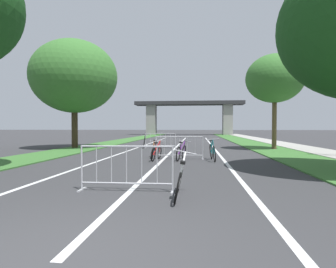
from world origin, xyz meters
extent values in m
plane|color=#333335|center=(0.00, 0.00, 0.00)|extent=(300.00, 300.00, 0.00)
cube|color=#386B2D|center=(-6.29, 25.36, 0.03)|extent=(2.69, 61.99, 0.05)
cube|color=#386B2D|center=(6.29, 25.36, 0.03)|extent=(2.69, 61.99, 0.05)
cube|color=#9E9B93|center=(8.76, 25.36, 0.04)|extent=(2.24, 61.99, 0.08)
cube|color=silver|center=(0.00, 17.93, 0.00)|extent=(0.14, 35.86, 0.01)
cube|color=silver|center=(2.72, 17.93, 0.00)|extent=(0.14, 35.86, 0.01)
cube|color=silver|center=(-2.72, 17.93, 0.00)|extent=(0.14, 35.86, 0.01)
cube|color=#2D2D30|center=(0.00, 51.23, 6.09)|extent=(20.74, 3.53, 0.66)
cube|color=gray|center=(-7.33, 51.23, 2.88)|extent=(1.76, 2.40, 5.76)
cube|color=gray|center=(7.33, 51.23, 2.88)|extent=(1.76, 2.40, 5.76)
cylinder|color=#3D2D1E|center=(-6.94, 15.80, 1.38)|extent=(0.42, 0.42, 2.77)
ellipsoid|color=#38702D|center=(-6.94, 15.80, 4.98)|extent=(5.90, 5.90, 5.01)
cylinder|color=brown|center=(6.55, 15.99, 1.63)|extent=(0.29, 0.29, 3.25)
ellipsoid|color=#38702D|center=(6.55, 15.99, 4.64)|extent=(3.71, 3.71, 3.15)
cylinder|color=#ADADB2|center=(-1.15, 3.39, 0.53)|extent=(0.04, 0.04, 1.05)
cube|color=#ADADB2|center=(-1.15, 3.39, 0.01)|extent=(0.07, 0.44, 0.03)
cylinder|color=#ADADB2|center=(0.97, 3.42, 0.53)|extent=(0.04, 0.04, 1.05)
cube|color=#ADADB2|center=(0.97, 3.42, 0.01)|extent=(0.07, 0.44, 0.03)
cylinder|color=#ADADB2|center=(-0.09, 3.41, 1.03)|extent=(2.12, 0.07, 0.04)
cylinder|color=#ADADB2|center=(-0.09, 3.41, 0.18)|extent=(2.12, 0.07, 0.04)
cylinder|color=#ADADB2|center=(-0.80, 3.39, 0.61)|extent=(0.02, 0.02, 0.87)
cylinder|color=#ADADB2|center=(-0.44, 3.40, 0.61)|extent=(0.02, 0.02, 0.87)
cylinder|color=#ADADB2|center=(-0.09, 3.41, 0.61)|extent=(0.02, 0.02, 0.87)
cylinder|color=#ADADB2|center=(0.27, 3.41, 0.61)|extent=(0.02, 0.02, 0.87)
cylinder|color=#ADADB2|center=(0.62, 3.42, 0.61)|extent=(0.02, 0.02, 0.87)
cylinder|color=#ADADB2|center=(-0.34, 9.92, 0.53)|extent=(0.04, 0.04, 1.05)
cube|color=#ADADB2|center=(-0.34, 9.92, 0.01)|extent=(0.08, 0.44, 0.03)
cylinder|color=#ADADB2|center=(1.79, 10.02, 0.53)|extent=(0.04, 0.04, 1.05)
cube|color=#ADADB2|center=(1.79, 10.02, 0.01)|extent=(0.08, 0.44, 0.03)
cylinder|color=#ADADB2|center=(0.73, 9.97, 1.03)|extent=(2.12, 0.14, 0.04)
cylinder|color=#ADADB2|center=(0.73, 9.97, 0.18)|extent=(2.12, 0.14, 0.04)
cylinder|color=#ADADB2|center=(0.02, 9.93, 0.61)|extent=(0.02, 0.02, 0.87)
cylinder|color=#ADADB2|center=(0.37, 9.95, 0.61)|extent=(0.02, 0.02, 0.87)
cylinder|color=#ADADB2|center=(0.73, 9.97, 0.61)|extent=(0.02, 0.02, 0.87)
cylinder|color=#ADADB2|center=(1.08, 9.98, 0.61)|extent=(0.02, 0.02, 0.87)
cylinder|color=#ADADB2|center=(1.43, 10.00, 0.61)|extent=(0.02, 0.02, 0.87)
cylinder|color=#ADADB2|center=(-2.08, 16.56, 0.53)|extent=(0.04, 0.04, 1.05)
cube|color=#ADADB2|center=(-2.08, 16.56, 0.01)|extent=(0.07, 0.44, 0.03)
cylinder|color=#ADADB2|center=(0.04, 16.49, 0.53)|extent=(0.04, 0.04, 1.05)
cube|color=#ADADB2|center=(0.04, 16.49, 0.01)|extent=(0.07, 0.44, 0.03)
cylinder|color=#ADADB2|center=(-1.02, 16.53, 1.03)|extent=(2.12, 0.11, 0.04)
cylinder|color=#ADADB2|center=(-1.02, 16.53, 0.18)|extent=(2.12, 0.11, 0.04)
cylinder|color=#ADADB2|center=(-1.73, 16.55, 0.61)|extent=(0.02, 0.02, 0.87)
cylinder|color=#ADADB2|center=(-1.37, 16.54, 0.61)|extent=(0.02, 0.02, 0.87)
cylinder|color=#ADADB2|center=(-1.02, 16.53, 0.61)|extent=(0.02, 0.02, 0.87)
cylinder|color=#ADADB2|center=(-0.67, 16.52, 0.61)|extent=(0.02, 0.02, 0.87)
cylinder|color=#ADADB2|center=(-0.31, 16.50, 0.61)|extent=(0.02, 0.02, 0.87)
torus|color=black|center=(-2.34, 17.47, 0.35)|extent=(0.24, 0.71, 0.70)
torus|color=black|center=(-2.16, 16.39, 0.35)|extent=(0.24, 0.71, 0.70)
cylinder|color=black|center=(-2.22, 16.96, 0.63)|extent=(0.28, 1.04, 0.59)
cylinder|color=black|center=(-2.26, 17.16, 0.60)|extent=(0.10, 0.14, 0.60)
cylinder|color=black|center=(-2.32, 17.29, 0.32)|extent=(0.08, 0.35, 0.08)
cylinder|color=black|center=(-2.13, 16.42, 0.63)|extent=(0.10, 0.10, 0.56)
cube|color=black|center=(-2.24, 17.21, 0.89)|extent=(0.14, 0.25, 0.06)
cylinder|color=#99999E|center=(-2.11, 16.45, 0.90)|extent=(0.50, 0.11, 0.08)
torus|color=black|center=(1.16, 2.44, 0.31)|extent=(0.16, 0.62, 0.61)
torus|color=black|center=(1.15, 3.47, 0.31)|extent=(0.16, 0.62, 0.61)
cylinder|color=silver|center=(1.21, 2.93, 0.61)|extent=(0.15, 1.01, 0.63)
cylinder|color=silver|center=(1.20, 2.74, 0.52)|extent=(0.15, 0.12, 0.51)
cylinder|color=silver|center=(1.15, 2.61, 0.28)|extent=(0.04, 0.33, 0.07)
cylinder|color=silver|center=(1.21, 3.45, 0.61)|extent=(0.16, 0.09, 0.61)
cube|color=black|center=(1.25, 2.70, 0.77)|extent=(0.11, 0.24, 0.07)
cylinder|color=#99999E|center=(1.27, 3.42, 0.91)|extent=(0.50, 0.03, 0.13)
torus|color=black|center=(0.73, 9.10, 0.32)|extent=(0.23, 0.64, 0.64)
torus|color=black|center=(0.92, 10.12, 0.32)|extent=(0.23, 0.64, 0.64)
cylinder|color=#662884|center=(0.85, 9.58, 0.57)|extent=(0.28, 0.99, 0.55)
cylinder|color=#662884|center=(0.81, 9.39, 0.54)|extent=(0.09, 0.13, 0.54)
cylinder|color=#662884|center=(0.76, 9.26, 0.29)|extent=(0.09, 0.34, 0.08)
cylinder|color=#662884|center=(0.94, 10.09, 0.57)|extent=(0.09, 0.10, 0.52)
cube|color=black|center=(0.83, 9.34, 0.80)|extent=(0.15, 0.26, 0.06)
cylinder|color=#99999E|center=(0.97, 10.06, 0.83)|extent=(0.55, 0.13, 0.08)
torus|color=black|center=(-0.34, 8.93, 0.30)|extent=(0.18, 0.61, 0.60)
torus|color=black|center=(-0.20, 9.93, 0.30)|extent=(0.18, 0.61, 0.60)
cylinder|color=red|center=(-0.25, 9.40, 0.57)|extent=(0.22, 0.97, 0.58)
cylinder|color=red|center=(-0.28, 9.21, 0.52)|extent=(0.09, 0.12, 0.54)
cylinder|color=red|center=(-0.32, 9.09, 0.28)|extent=(0.07, 0.33, 0.07)
cylinder|color=red|center=(-0.18, 9.90, 0.57)|extent=(0.09, 0.10, 0.55)
cube|color=black|center=(-0.26, 9.17, 0.79)|extent=(0.14, 0.25, 0.06)
cylinder|color=#99999E|center=(-0.16, 9.87, 0.84)|extent=(0.51, 0.10, 0.07)
torus|color=black|center=(-0.65, 10.99, 0.31)|extent=(0.20, 0.63, 0.62)
torus|color=black|center=(-0.52, 10.00, 0.31)|extent=(0.20, 0.63, 0.62)
cylinder|color=orange|center=(-0.56, 10.53, 0.56)|extent=(0.22, 0.96, 0.53)
cylinder|color=orange|center=(-0.59, 10.71, 0.54)|extent=(0.10, 0.13, 0.56)
cylinder|color=orange|center=(-0.63, 10.83, 0.29)|extent=(0.06, 0.32, 0.07)
cylinder|color=orange|center=(-0.50, 10.03, 0.56)|extent=(0.09, 0.10, 0.50)
cube|color=black|center=(-0.56, 10.75, 0.82)|extent=(0.14, 0.25, 0.06)
cylinder|color=#99999E|center=(-0.47, 10.06, 0.81)|extent=(0.42, 0.08, 0.07)
torus|color=black|center=(2.17, 10.12, 0.34)|extent=(0.16, 0.69, 0.69)
torus|color=black|center=(2.25, 9.05, 0.34)|extent=(0.16, 0.69, 0.69)
cylinder|color=#197A7F|center=(2.18, 9.61, 0.65)|extent=(0.06, 1.05, 0.64)
cylinder|color=#197A7F|center=(2.17, 9.81, 0.59)|extent=(0.11, 0.12, 0.60)
cylinder|color=#197A7F|center=(2.19, 9.95, 0.32)|extent=(0.06, 0.35, 0.08)
cylinder|color=#197A7F|center=(2.22, 9.07, 0.65)|extent=(0.11, 0.09, 0.61)
cube|color=black|center=(2.14, 9.85, 0.89)|extent=(0.12, 0.25, 0.06)
cylinder|color=#99999E|center=(2.19, 9.09, 0.95)|extent=(0.56, 0.07, 0.08)
camera|label=1|loc=(1.52, -2.84, 1.47)|focal=29.86mm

